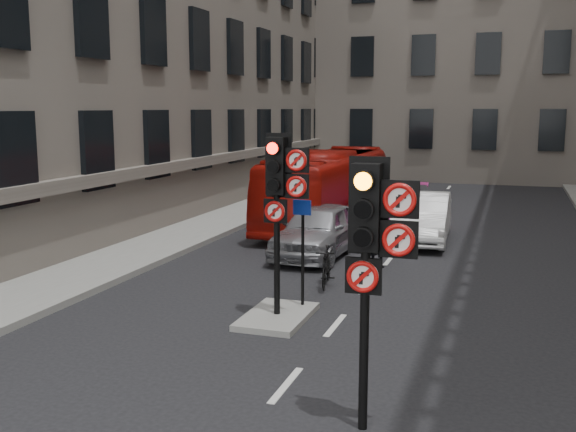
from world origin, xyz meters
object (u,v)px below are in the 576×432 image
Objects in this scene: car_pink at (392,207)px; motorcyclist at (377,236)px; car_white at (422,217)px; motorcycle at (326,267)px; signal_far at (281,185)px; info_sign at (302,238)px; bus_red at (328,188)px; car_silver at (319,230)px; signal_near at (373,237)px.

car_pink is 3.00× the size of motorcyclist.
motorcycle is (-1.45, -6.20, -0.29)m from car_white.
car_pink is 8.27m from motorcycle.
car_white is at bearing 79.83° from signal_far.
info_sign is (0.21, 0.74, -1.16)m from signal_far.
bus_red is at bearing 100.34° from signal_far.
info_sign is (1.12, -5.17, 0.80)m from car_silver.
motorcyclist is (1.84, -0.83, 0.08)m from car_silver.
motorcyclist is at bearing 100.36° from signal_near.
info_sign is (-0.08, -10.33, 0.83)m from car_pink.
bus_red is at bearing 95.74° from motorcycle.
signal_far is 11.24m from car_pink.
car_pink is 2.25× the size of info_sign.
car_silver is at bearing -76.56° from bus_red.
car_pink is 6.01m from motorcyclist.
signal_near reaches higher than motorcyclist.
signal_far is at bearing -103.03° from car_white.
car_pink is at bearing -60.13° from motorcyclist.
car_white reaches higher than car_silver.
car_white is 6.37m from motorcycle.
motorcyclist reaches higher than car_white.
signal_near is 4.77m from signal_far.
signal_near is 1.62× the size of info_sign.
car_white is at bearing 82.87° from info_sign.
signal_far reaches higher than motorcyclist.
motorcyclist is (0.65, -5.98, 0.11)m from car_pink.
car_silver is 0.46× the size of bus_red.
bus_red is at bearing 107.08° from signal_near.
bus_red reaches higher than car_white.
car_silver is at bearing 99.88° from motorcycle.
car_white is 2.08× the size of info_sign.
signal_far is at bearing -78.46° from bus_red.
bus_red is (-2.29, -0.09, 0.63)m from car_pink.
motorcyclist is at bearing -81.03° from car_pink.
motorcyclist is (2.94, -5.89, -0.52)m from bus_red.
car_pink is (0.29, 11.06, -1.98)m from signal_far.
signal_near is 1.00× the size of signal_far.
motorcycle is at bearing -67.65° from car_silver.
signal_near is 10.67m from car_silver.
signal_near is at bearing -78.51° from car_pink.
info_sign is at bearing 104.23° from motorcyclist.
bus_red is at bearing 105.58° from car_silver.
signal_near reaches higher than bus_red.
car_white is 0.47× the size of bus_red.
signal_near reaches higher than motorcycle.
info_sign is at bearing -74.47° from car_silver.
bus_red is (-3.62, 1.98, 0.59)m from car_white.
motorcycle is (1.07, -3.11, -0.29)m from car_silver.
car_white is (2.52, 3.08, 0.01)m from car_silver.
car_white is 2.78× the size of motorcyclist.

